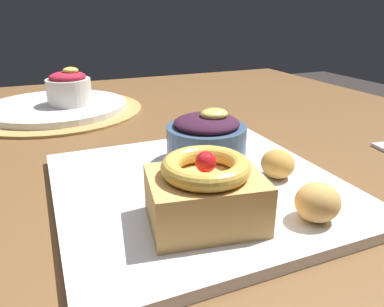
{
  "coord_description": "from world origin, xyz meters",
  "views": [
    {
      "loc": [
        -0.14,
        -0.55,
        0.93
      ],
      "look_at": [
        0.01,
        -0.19,
        0.77
      ],
      "focal_mm": 34.44,
      "sensor_mm": 36.0,
      "label": 1
    }
  ],
  "objects_px": {
    "front_plate": "(199,187)",
    "berry_ramekin": "(206,139)",
    "fritter_middle": "(278,164)",
    "back_plate": "(57,107)",
    "cake_slice": "(205,192)",
    "fritter_front": "(318,202)",
    "back_ramekin": "(69,88)"
  },
  "relations": [
    {
      "from": "front_plate",
      "to": "berry_ramekin",
      "type": "relative_size",
      "value": 3.1
    },
    {
      "from": "berry_ramekin",
      "to": "fritter_middle",
      "type": "bearing_deg",
      "value": -52.5
    },
    {
      "from": "fritter_middle",
      "to": "back_plate",
      "type": "xyz_separation_m",
      "value": [
        -0.21,
        0.45,
        -0.02
      ]
    },
    {
      "from": "cake_slice",
      "to": "fritter_front",
      "type": "relative_size",
      "value": 2.63
    },
    {
      "from": "back_ramekin",
      "to": "fritter_middle",
      "type": "bearing_deg",
      "value": -66.88
    },
    {
      "from": "fritter_middle",
      "to": "back_plate",
      "type": "height_order",
      "value": "fritter_middle"
    },
    {
      "from": "berry_ramekin",
      "to": "back_plate",
      "type": "distance_m",
      "value": 0.41
    },
    {
      "from": "fritter_middle",
      "to": "berry_ramekin",
      "type": "bearing_deg",
      "value": 127.5
    },
    {
      "from": "cake_slice",
      "to": "back_plate",
      "type": "relative_size",
      "value": 0.41
    },
    {
      "from": "front_plate",
      "to": "berry_ramekin",
      "type": "height_order",
      "value": "berry_ramekin"
    },
    {
      "from": "back_ramekin",
      "to": "berry_ramekin",
      "type": "bearing_deg",
      "value": -70.31
    },
    {
      "from": "cake_slice",
      "to": "back_ramekin",
      "type": "relative_size",
      "value": 1.31
    },
    {
      "from": "fritter_front",
      "to": "back_plate",
      "type": "height_order",
      "value": "fritter_front"
    },
    {
      "from": "cake_slice",
      "to": "front_plate",
      "type": "bearing_deg",
      "value": 69.98
    },
    {
      "from": "back_ramekin",
      "to": "back_plate",
      "type": "bearing_deg",
      "value": 150.24
    },
    {
      "from": "cake_slice",
      "to": "berry_ramekin",
      "type": "distance_m",
      "value": 0.14
    },
    {
      "from": "cake_slice",
      "to": "back_ramekin",
      "type": "xyz_separation_m",
      "value": [
        -0.07,
        0.49,
        0.01
      ]
    },
    {
      "from": "fritter_front",
      "to": "fritter_middle",
      "type": "bearing_deg",
      "value": 77.09
    },
    {
      "from": "fritter_middle",
      "to": "back_ramekin",
      "type": "height_order",
      "value": "back_ramekin"
    },
    {
      "from": "fritter_middle",
      "to": "back_ramekin",
      "type": "relative_size",
      "value": 0.46
    },
    {
      "from": "berry_ramekin",
      "to": "back_ramekin",
      "type": "distance_m",
      "value": 0.38
    },
    {
      "from": "fritter_front",
      "to": "front_plate",
      "type": "bearing_deg",
      "value": 121.04
    },
    {
      "from": "back_plate",
      "to": "fritter_front",
      "type": "bearing_deg",
      "value": -70.53
    },
    {
      "from": "back_plate",
      "to": "back_ramekin",
      "type": "height_order",
      "value": "back_ramekin"
    },
    {
      "from": "front_plate",
      "to": "cake_slice",
      "type": "bearing_deg",
      "value": -110.02
    },
    {
      "from": "fritter_front",
      "to": "fritter_middle",
      "type": "xyz_separation_m",
      "value": [
        0.02,
        0.09,
        -0.0
      ]
    },
    {
      "from": "fritter_front",
      "to": "back_plate",
      "type": "xyz_separation_m",
      "value": [
        -0.19,
        0.54,
        -0.02
      ]
    },
    {
      "from": "cake_slice",
      "to": "fritter_middle",
      "type": "relative_size",
      "value": 2.83
    },
    {
      "from": "berry_ramekin",
      "to": "back_plate",
      "type": "relative_size",
      "value": 0.36
    },
    {
      "from": "fritter_front",
      "to": "back_ramekin",
      "type": "distance_m",
      "value": 0.55
    },
    {
      "from": "fritter_front",
      "to": "back_plate",
      "type": "distance_m",
      "value": 0.58
    },
    {
      "from": "berry_ramekin",
      "to": "back_plate",
      "type": "height_order",
      "value": "berry_ramekin"
    }
  ]
}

